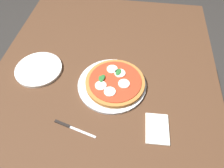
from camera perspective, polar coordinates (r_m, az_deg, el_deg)
name	(u,v)px	position (r m, az deg, el deg)	size (l,w,h in m)	color
ground_plane	(107,140)	(1.59, -1.48, -15.09)	(6.00, 6.00, 0.00)	#2D2B28
dining_table	(104,90)	(1.04, -2.18, -1.64)	(1.38, 1.06, 0.71)	#4C301E
serving_tray	(112,85)	(0.95, 0.00, -0.15)	(0.31, 0.31, 0.01)	silver
pizza	(115,82)	(0.94, 0.83, 0.56)	(0.27, 0.27, 0.03)	#B27033
plate_white	(39,69)	(1.07, -19.29, 3.84)	(0.22, 0.22, 0.01)	white
napkin	(157,129)	(0.85, 12.16, -11.79)	(0.13, 0.09, 0.01)	white
knife	(70,127)	(0.86, -11.46, -11.28)	(0.06, 0.18, 0.01)	black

